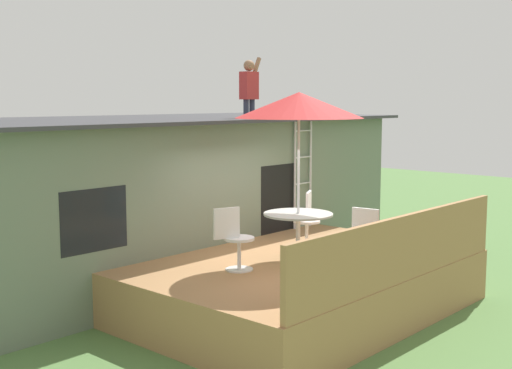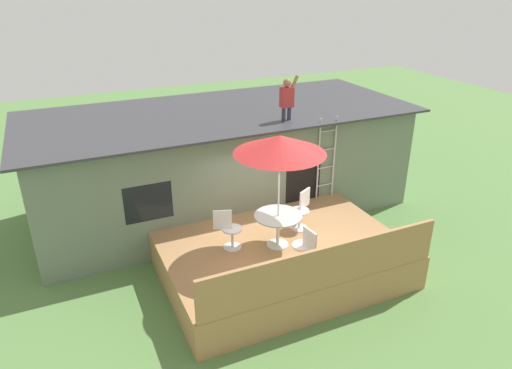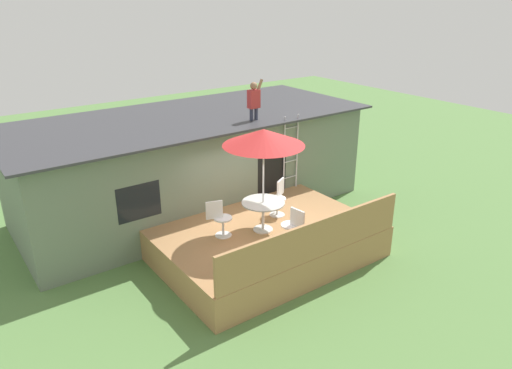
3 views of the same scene
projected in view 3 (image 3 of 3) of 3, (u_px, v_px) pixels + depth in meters
name	position (u px, v px, depth m)	size (l,w,h in m)	color
ground_plane	(264.00, 255.00, 12.12)	(40.00, 40.00, 0.00)	#567F42
house	(192.00, 163.00, 14.27)	(10.50, 4.50, 2.90)	slate
deck	(264.00, 241.00, 11.97)	(5.19, 3.81, 0.80)	#A87A4C
deck_railing	(316.00, 240.00, 10.26)	(5.09, 0.08, 0.90)	#A87A4C
patio_table	(263.00, 208.00, 11.44)	(1.04, 1.04, 0.74)	silver
patio_umbrella	(264.00, 137.00, 10.78)	(1.90, 1.90, 2.54)	silver
step_ladder	(291.00, 153.00, 13.73)	(0.52, 0.04, 2.20)	silver
person_figure	(254.00, 98.00, 13.03)	(0.47, 0.20, 1.11)	#33384C
patio_chair_left	(220.00, 219.00, 11.19)	(0.61, 0.44, 0.92)	silver
patio_chair_right	(278.00, 198.00, 12.32)	(0.58, 0.44, 0.92)	silver
patio_chair_near	(293.00, 226.00, 10.83)	(0.44, 0.62, 0.92)	silver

